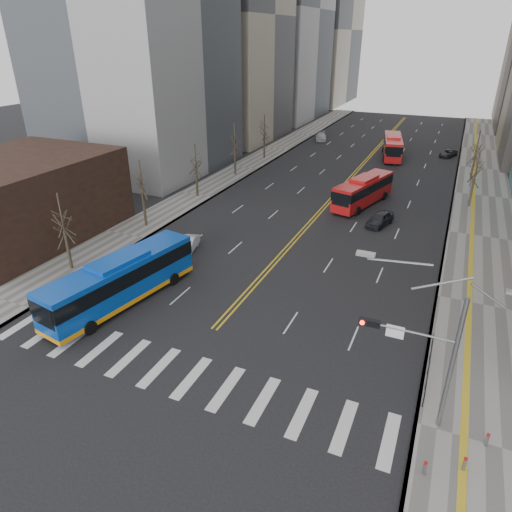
{
  "coord_description": "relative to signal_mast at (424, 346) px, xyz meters",
  "views": [
    {
      "loc": [
        13.56,
        -18.28,
        18.86
      ],
      "look_at": [
        1.4,
        9.23,
        4.2
      ],
      "focal_mm": 32.0,
      "sensor_mm": 36.0,
      "label": 1
    }
  ],
  "objects": [
    {
      "name": "signal_mast",
      "position": [
        0.0,
        0.0,
        0.0
      ],
      "size": [
        5.37,
        0.37,
        9.39
      ],
      "color": "slate",
      "rests_on": "ground"
    },
    {
      "name": "car_dark_far",
      "position": [
        -1.57,
        63.96,
        -4.27
      ],
      "size": [
        3.15,
        4.61,
        1.17
      ],
      "primitive_type": "imported",
      "rotation": [
        0.0,
        0.0,
        -0.31
      ],
      "color": "black",
      "rests_on": "ground"
    },
    {
      "name": "street_trees",
      "position": [
        -20.94,
        32.55,
        0.02
      ],
      "size": [
        35.2,
        47.2,
        7.6
      ],
      "color": "#2F271D",
      "rests_on": "ground"
    },
    {
      "name": "sidewalk_left",
      "position": [
        -30.27,
        43.0,
        -4.78
      ],
      "size": [
        5.0,
        130.0,
        0.15
      ],
      "primitive_type": "cube",
      "color": "slate",
      "rests_on": "ground"
    },
    {
      "name": "red_bus_near",
      "position": [
        -9.78,
        33.52,
        -2.9
      ],
      "size": [
        5.37,
        11.36,
        3.51
      ],
      "color": "#B41313",
      "rests_on": "ground"
    },
    {
      "name": "car_silver",
      "position": [
        -25.23,
        67.99,
        -4.13
      ],
      "size": [
        3.39,
        5.38,
        1.45
      ],
      "primitive_type": "imported",
      "rotation": [
        0.0,
        0.0,
        0.29
      ],
      "color": "#ACABB1",
      "rests_on": "ground"
    },
    {
      "name": "blue_bus",
      "position": [
        -22.02,
        3.48,
        -2.86
      ],
      "size": [
        5.02,
        13.48,
        3.81
      ],
      "color": "#0C44B4",
      "rests_on": "ground"
    },
    {
      "name": "storefront",
      "position": [
        -39.77,
        9.97,
        -0.85
      ],
      "size": [
        14.0,
        18.0,
        8.0
      ],
      "color": "black",
      "rests_on": "ground"
    },
    {
      "name": "red_bus_far",
      "position": [
        -10.32,
        59.5,
        -2.8
      ],
      "size": [
        4.79,
        12.01,
        3.7
      ],
      "color": "#B41313",
      "rests_on": "ground"
    },
    {
      "name": "car_dark_mid",
      "position": [
        -6.62,
        27.68,
        -4.12
      ],
      "size": [
        2.82,
        4.64,
        1.48
      ],
      "primitive_type": "imported",
      "rotation": [
        0.0,
        0.0,
        -0.27
      ],
      "color": "black",
      "rests_on": "ground"
    },
    {
      "name": "crosswalk",
      "position": [
        -13.77,
        -2.0,
        -4.85
      ],
      "size": [
        26.7,
        4.0,
        0.01
      ],
      "color": "silver",
      "rests_on": "ground"
    },
    {
      "name": "car_white",
      "position": [
        -22.35,
        13.54,
        -4.21
      ],
      "size": [
        2.26,
        4.12,
        1.29
      ],
      "primitive_type": "imported",
      "rotation": [
        0.0,
        0.0,
        0.24
      ],
      "color": "white",
      "rests_on": "ground"
    },
    {
      "name": "sidewalk_right",
      "position": [
        3.73,
        43.0,
        -4.78
      ],
      "size": [
        7.0,
        130.0,
        0.15
      ],
      "primitive_type": "cube",
      "color": "slate",
      "rests_on": "ground"
    },
    {
      "name": "bollards",
      "position": [
        2.5,
        -2.16,
        -4.3
      ],
      "size": [
        2.87,
        3.17,
        0.78
      ],
      "color": "slate",
      "rests_on": "sidewalk_right"
    },
    {
      "name": "ground",
      "position": [
        -13.77,
        -2.0,
        -4.86
      ],
      "size": [
        220.0,
        220.0,
        0.0
      ],
      "primitive_type": "plane",
      "color": "black"
    },
    {
      "name": "office_towers",
      "position": [
        -13.64,
        66.51,
        19.07
      ],
      "size": [
        83.0,
        134.0,
        58.0
      ],
      "color": "#969699",
      "rests_on": "ground"
    },
    {
      "name": "centerline",
      "position": [
        -13.77,
        53.0,
        -4.85
      ],
      "size": [
        0.55,
        100.0,
        0.01
      ],
      "color": "gold",
      "rests_on": "ground"
    },
    {
      "name": "pedestrian_railing",
      "position": [
        0.53,
        4.0,
        -4.03
      ],
      "size": [
        0.06,
        6.06,
        1.02
      ],
      "color": "black",
      "rests_on": "sidewalk_right"
    }
  ]
}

